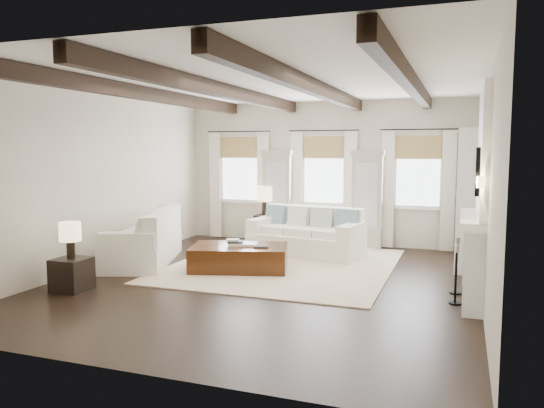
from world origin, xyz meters
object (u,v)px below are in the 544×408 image
(sofa_left, at_px, (147,241))
(side_table_back, at_px, (265,229))
(side_table_front, at_px, (72,274))
(sofa_back, at_px, (307,236))
(ottoman, at_px, (239,258))

(sofa_left, bearing_deg, side_table_back, 63.63)
(sofa_left, height_order, side_table_front, sofa_left)
(sofa_back, relative_size, side_table_front, 4.84)
(sofa_back, xyz_separation_m, side_table_front, (-2.61, -3.83, -0.14))
(sofa_left, relative_size, ottoman, 1.51)
(ottoman, relative_size, side_table_front, 3.39)
(sofa_back, height_order, sofa_left, sofa_left)
(sofa_back, height_order, side_table_back, sofa_back)
(sofa_back, xyz_separation_m, ottoman, (-0.75, -1.72, -0.17))
(sofa_left, distance_m, ottoman, 1.92)
(sofa_left, distance_m, side_table_back, 3.08)
(sofa_back, xyz_separation_m, side_table_back, (-1.30, 1.05, -0.07))
(sofa_left, xyz_separation_m, ottoman, (1.91, -0.01, -0.18))
(sofa_back, bearing_deg, ottoman, -113.54)
(ottoman, bearing_deg, side_table_front, -147.48)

